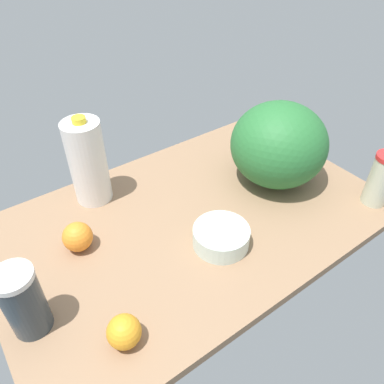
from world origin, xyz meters
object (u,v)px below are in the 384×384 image
at_px(watermelon, 279,145).
at_px(tumbler_cup, 381,179).
at_px(orange_by_jug, 78,237).
at_px(shaker_bottle, 23,301).
at_px(orange_beside_bowl, 124,332).
at_px(milk_jug, 88,162).
at_px(mixing_bowl, 222,236).

bearing_deg(watermelon, tumbler_cup, 122.42).
bearing_deg(tumbler_cup, watermelon, -57.58).
bearing_deg(orange_by_jug, shaker_bottle, 42.11).
xyz_separation_m(watermelon, orange_by_jug, (0.68, -0.09, -0.10)).
bearing_deg(tumbler_cup, orange_beside_bowl, -2.63).
xyz_separation_m(milk_jug, tumbler_cup, (-0.73, 0.56, -0.05)).
bearing_deg(orange_beside_bowl, shaker_bottle, -46.32).
bearing_deg(milk_jug, watermelon, 153.35).
bearing_deg(mixing_bowl, tumbler_cup, 164.27).
xyz_separation_m(shaker_bottle, orange_beside_bowl, (-0.16, 0.16, -0.05)).
xyz_separation_m(shaker_bottle, watermelon, (-0.87, -0.08, 0.05)).
bearing_deg(mixing_bowl, shaker_bottle, -6.28).
bearing_deg(shaker_bottle, orange_beside_bowl, 133.68).
bearing_deg(watermelon, orange_by_jug, -7.80).
bearing_deg(mixing_bowl, watermelon, -158.82).
bearing_deg(shaker_bottle, orange_by_jug, -137.89).
bearing_deg(tumbler_cup, milk_jug, -37.33).
bearing_deg(orange_by_jug, tumbler_cup, 156.56).
xyz_separation_m(milk_jug, mixing_bowl, (-0.21, 0.41, -0.11)).
height_order(milk_jug, tumbler_cup, milk_jug).
bearing_deg(mixing_bowl, milk_jug, -62.92).
xyz_separation_m(orange_beside_bowl, orange_by_jug, (-0.03, -0.33, 0.00)).
distance_m(shaker_bottle, milk_jug, 0.48).
distance_m(shaker_bottle, orange_beside_bowl, 0.23).
height_order(orange_beside_bowl, orange_by_jug, orange_by_jug).
height_order(tumbler_cup, orange_by_jug, tumbler_cup).
distance_m(milk_jug, orange_beside_bowl, 0.55).
relative_size(shaker_bottle, orange_by_jug, 2.20).
height_order(shaker_bottle, milk_jug, milk_jug).
bearing_deg(orange_by_jug, mixing_bowl, 146.32).
distance_m(milk_jug, tumbler_cup, 0.92).
height_order(mixing_bowl, tumbler_cup, tumbler_cup).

